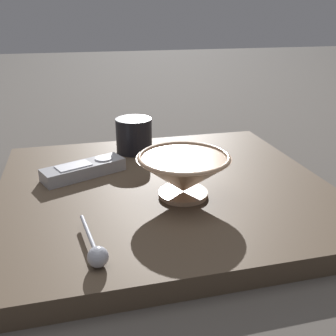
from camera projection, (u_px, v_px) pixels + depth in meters
name	position (u px, v px, depth m)	size (l,w,h in m)	color
ground_plane	(164.00, 200.00, 0.77)	(6.00, 6.00, 0.00)	#47423D
table	(164.00, 192.00, 0.76)	(0.63, 0.57, 0.04)	#4C3D2D
cereal_bowl	(184.00, 174.00, 0.69)	(0.17, 0.17, 0.08)	tan
coffee_mug	(134.00, 135.00, 0.91)	(0.08, 0.08, 0.08)	black
teaspoon	(97.00, 253.00, 0.51)	(0.03, 0.13, 0.03)	#A3A5B2
tv_remote_near	(84.00, 169.00, 0.78)	(0.17, 0.11, 0.03)	#9E9EA3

